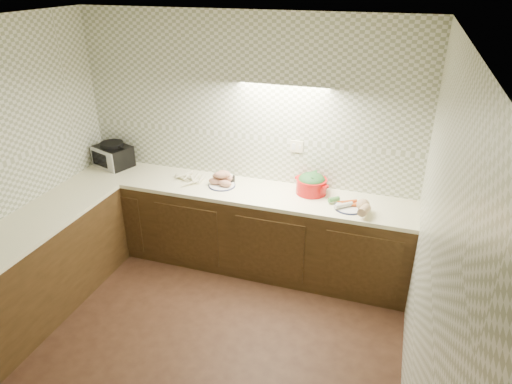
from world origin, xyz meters
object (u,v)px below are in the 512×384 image
(dutch_oven, at_px, (312,184))
(veg_plate, at_px, (355,205))
(toaster_oven, at_px, (113,155))
(parsnip_pile, at_px, (192,178))
(onion_bowl, at_px, (228,178))
(sweet_potato_plate, at_px, (222,180))

(dutch_oven, relative_size, veg_plate, 0.90)
(toaster_oven, xyz_separation_m, veg_plate, (2.76, -0.21, -0.08))
(parsnip_pile, xyz_separation_m, veg_plate, (1.74, -0.11, 0.02))
(toaster_oven, distance_m, dutch_oven, 2.29)
(onion_bowl, height_order, dutch_oven, dutch_oven)
(toaster_oven, relative_size, parsnip_pile, 1.37)
(onion_bowl, distance_m, veg_plate, 1.38)
(toaster_oven, bearing_deg, dutch_oven, 19.43)
(parsnip_pile, xyz_separation_m, dutch_oven, (1.27, 0.11, 0.07))
(toaster_oven, relative_size, sweet_potato_plate, 1.67)
(sweet_potato_plate, bearing_deg, onion_bowl, 82.97)
(sweet_potato_plate, xyz_separation_m, dutch_oven, (0.91, 0.12, 0.04))
(parsnip_pile, xyz_separation_m, onion_bowl, (0.37, 0.10, 0.01))
(toaster_oven, height_order, onion_bowl, toaster_oven)
(sweet_potato_plate, distance_m, veg_plate, 1.38)
(parsnip_pile, relative_size, onion_bowl, 2.24)
(veg_plate, bearing_deg, parsnip_pile, 176.29)
(sweet_potato_plate, bearing_deg, parsnip_pile, 178.69)
(onion_bowl, relative_size, veg_plate, 0.34)
(dutch_oven, bearing_deg, sweet_potato_plate, -148.42)
(parsnip_pile, relative_size, sweet_potato_plate, 1.22)
(onion_bowl, relative_size, dutch_oven, 0.38)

